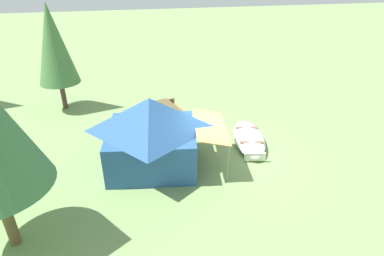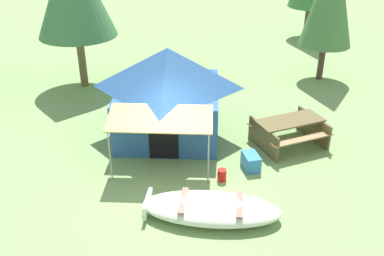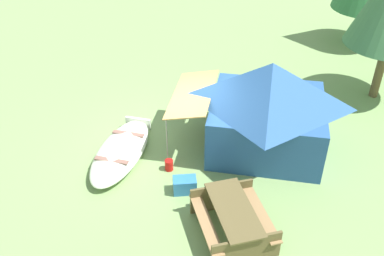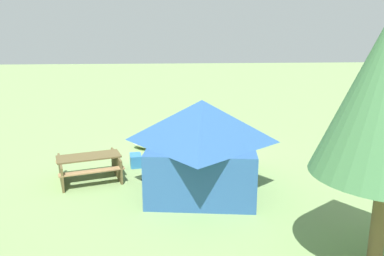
% 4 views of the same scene
% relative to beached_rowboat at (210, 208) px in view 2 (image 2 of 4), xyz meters
% --- Properties ---
extents(ground_plane, '(80.00, 80.00, 0.00)m').
position_rel_beached_rowboat_xyz_m(ground_plane, '(-0.71, 1.33, -0.22)').
color(ground_plane, '#78995A').
extents(beached_rowboat, '(3.17, 1.74, 0.42)m').
position_rel_beached_rowboat_xyz_m(beached_rowboat, '(0.00, 0.00, 0.00)').
color(beached_rowboat, silver).
rests_on(beached_rowboat, ground_plane).
extents(canvas_cabin_tent, '(3.40, 4.50, 2.55)m').
position_rel_beached_rowboat_xyz_m(canvas_cabin_tent, '(-0.71, 3.88, 1.11)').
color(canvas_cabin_tent, '#2A558F').
rests_on(canvas_cabin_tent, ground_plane).
extents(picnic_table, '(2.18, 1.96, 0.75)m').
position_rel_beached_rowboat_xyz_m(picnic_table, '(2.54, 2.91, 0.26)').
color(picnic_table, brown).
rests_on(picnic_table, ground_plane).
extents(cooler_box, '(0.43, 0.61, 0.40)m').
position_rel_beached_rowboat_xyz_m(cooler_box, '(1.25, 1.79, -0.02)').
color(cooler_box, teal).
rests_on(cooler_box, ground_plane).
extents(fuel_can, '(0.30, 0.30, 0.30)m').
position_rel_beached_rowboat_xyz_m(fuel_can, '(0.45, 1.33, -0.07)').
color(fuel_can, red).
rests_on(fuel_can, ground_plane).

